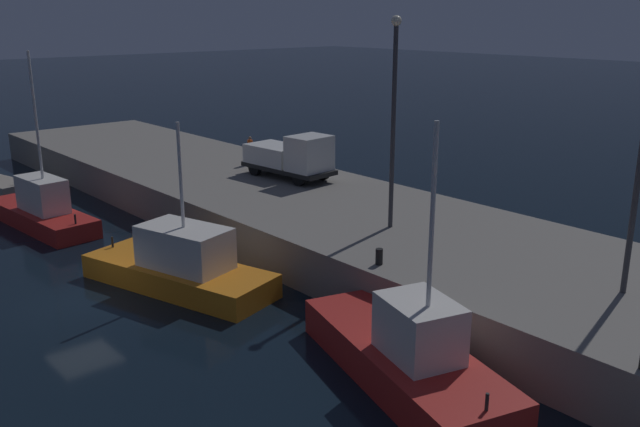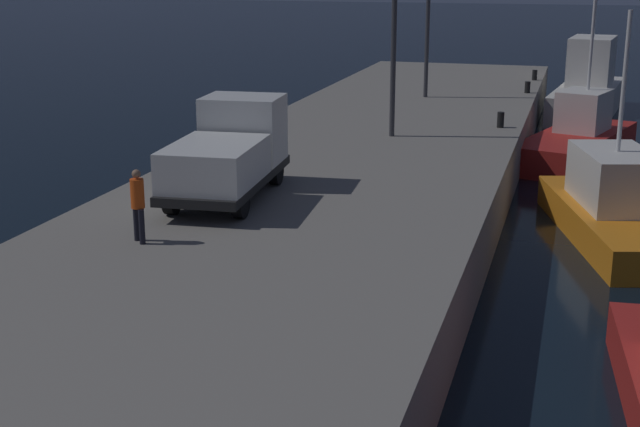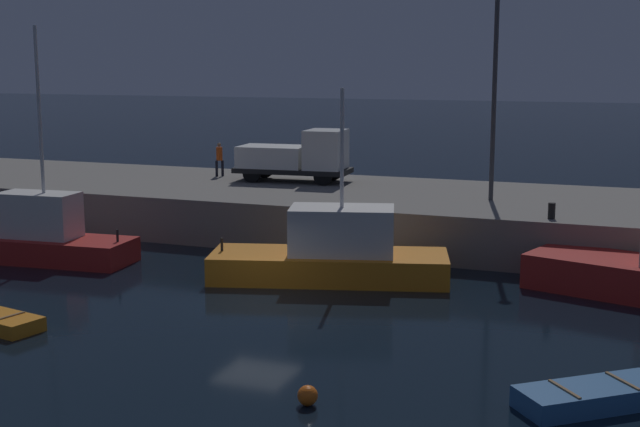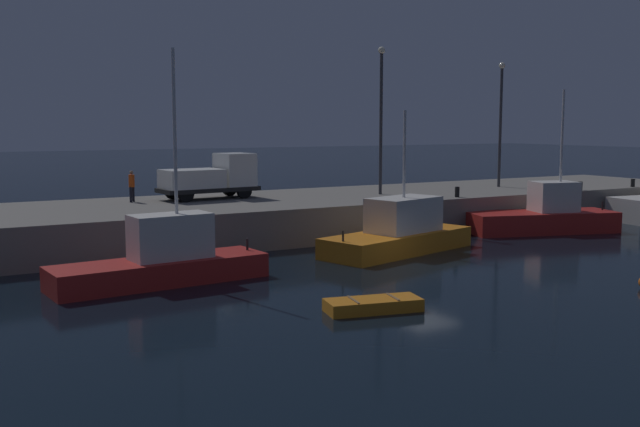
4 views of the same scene
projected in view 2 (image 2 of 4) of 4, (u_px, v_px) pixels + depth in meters
pier_quay at (334, 197)px, 29.47m from camera, size 62.50×10.81×2.05m
fishing_boat_blue at (577, 140)px, 39.31m from camera, size 9.35×5.38×8.43m
fishing_boat_orange at (616, 207)px, 28.33m from camera, size 9.22×5.21×7.09m
fishing_trawler_green at (588, 88)px, 51.05m from camera, size 11.04×4.28×10.00m
utility_truck at (229, 152)px, 25.24m from camera, size 5.94×2.71×2.64m
dockworker at (138, 201)px, 21.12m from camera, size 0.46×0.46×1.78m
bollard_west at (501, 120)px, 35.91m from camera, size 0.28×0.28×0.62m
bollard_central at (527, 87)px, 45.24m from camera, size 0.28×0.28×0.57m
bollard_east at (535, 75)px, 50.05m from camera, size 0.28×0.28×0.57m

